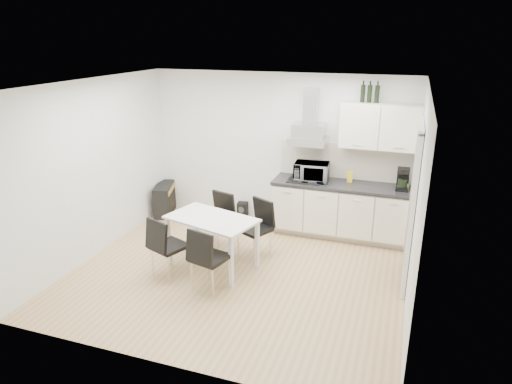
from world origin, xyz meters
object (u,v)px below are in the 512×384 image
Objects in this scene: dining_table at (212,224)px; guitar_amp at (164,199)px; chair_far_left at (216,222)px; chair_near_right at (210,258)px; chair_near_left at (169,247)px; kitchenette at (345,188)px; chair_far_right at (254,230)px; floor_speaker at (243,210)px.

guitar_amp is (-1.67, 1.58, -0.37)m from dining_table.
chair_far_left is 1.20m from chair_near_right.
chair_near_right is at bearing 10.39° from chair_near_left.
kitchenette is 3.32m from guitar_amp.
chair_far_left is 1.20× the size of guitar_amp.
chair_far_left is 0.66m from chair_far_right.
chair_far_left is at bearing 123.64° from chair_near_right.
floor_speaker is (1.45, 0.25, -0.13)m from guitar_amp.
chair_far_right reaches higher than floor_speaker.
dining_table is at bearing -61.41° from guitar_amp.
dining_table is 0.70m from chair_far_right.
chair_near_left reaches higher than dining_table.
floor_speaker is at bearing -8.34° from guitar_amp.
chair_near_left is 1.20× the size of guitar_amp.
chair_near_left is at bearing -134.14° from kitchenette.
dining_table is (-1.61, -1.66, -0.18)m from kitchenette.
floor_speaker is at bearing -35.64° from chair_far_right.
chair_near_left is 1.00× the size of chair_near_right.
chair_near_right is 2.90× the size of floor_speaker.
kitchenette is 1.96m from floor_speaker.
floor_speaker is (-0.69, 1.36, -0.29)m from chair_far_right.
chair_near_left is at bearing -102.63° from floor_speaker.
chair_far_left is (-1.78, -1.11, -0.39)m from kitchenette.
chair_near_left is at bearing 91.48° from chair_far_left.
chair_far_left is at bearing -95.13° from floor_speaker.
chair_near_left is 2.37m from guitar_amp.
chair_far_right is 1.00× the size of chair_near_right.
dining_table is 0.66m from chair_near_right.
guitar_amp is (-1.23, 2.02, -0.16)m from chair_near_left.
dining_table is 2.33m from guitar_amp.
guitar_amp is 1.48m from floor_speaker.
dining_table is 4.55× the size of floor_speaker.
floor_speaker is at bearing -71.71° from chair_far_left.
kitchenette is 2.86× the size of chair_near_left.
guitar_amp is (-1.90, 2.15, -0.16)m from chair_near_right.
chair_near_right is at bearing 125.88° from chair_far_left.
kitchenette is 8.31× the size of floor_speaker.
chair_far_left is 1.03m from chair_near_left.
dining_table is 1.57× the size of chair_far_left.
guitar_amp is at bearing 152.31° from dining_table.
chair_far_right is at bearing -133.36° from kitchenette.
kitchenette is 2.86× the size of chair_near_right.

